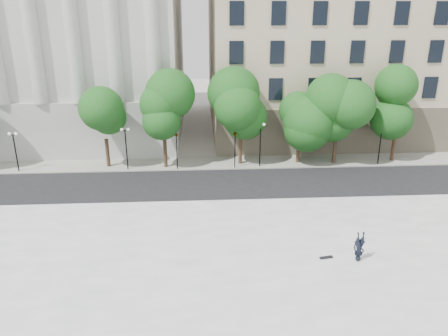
{
  "coord_description": "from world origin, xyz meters",
  "views": [
    {
      "loc": [
        0.21,
        -17.58,
        14.82
      ],
      "look_at": [
        1.85,
        10.0,
        4.64
      ],
      "focal_mm": 35.0,
      "sensor_mm": 36.0,
      "label": 1
    }
  ],
  "objects_px": {
    "traffic_light_east": "(235,132)",
    "traffic_light_west": "(176,133)",
    "person_lying": "(358,257)",
    "skateboard": "(326,257)"
  },
  "relations": [
    {
      "from": "traffic_light_west",
      "to": "person_lying",
      "type": "xyz_separation_m",
      "value": [
        11.59,
        -17.58,
        -2.96
      ]
    },
    {
      "from": "skateboard",
      "to": "traffic_light_east",
      "type": "bearing_deg",
      "value": 92.89
    },
    {
      "from": "person_lying",
      "to": "skateboard",
      "type": "relative_size",
      "value": 2.29
    },
    {
      "from": "traffic_light_west",
      "to": "person_lying",
      "type": "relative_size",
      "value": 2.22
    },
    {
      "from": "traffic_light_west",
      "to": "traffic_light_east",
      "type": "xyz_separation_m",
      "value": [
        5.58,
        0.0,
        -0.0
      ]
    },
    {
      "from": "person_lying",
      "to": "skateboard",
      "type": "xyz_separation_m",
      "value": [
        -1.84,
        0.37,
        -0.22
      ]
    },
    {
      "from": "traffic_light_east",
      "to": "traffic_light_west",
      "type": "bearing_deg",
      "value": 180.0
    },
    {
      "from": "traffic_light_east",
      "to": "person_lying",
      "type": "xyz_separation_m",
      "value": [
        6.01,
        -17.58,
        -2.96
      ]
    },
    {
      "from": "person_lying",
      "to": "traffic_light_west",
      "type": "bearing_deg",
      "value": 120.59
    },
    {
      "from": "traffic_light_east",
      "to": "skateboard",
      "type": "bearing_deg",
      "value": -76.36
    }
  ]
}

